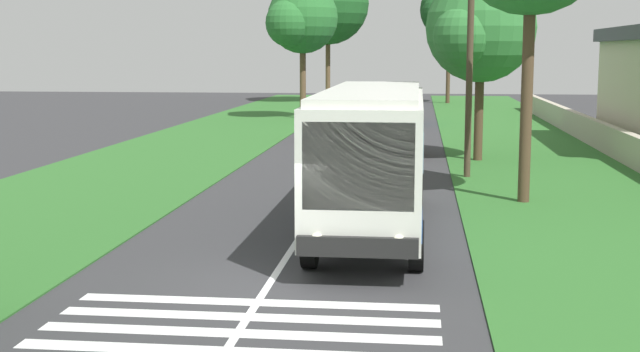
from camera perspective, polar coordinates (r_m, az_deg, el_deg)
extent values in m
plane|color=#333335|center=(17.74, -3.32, -7.06)|extent=(160.00, 160.00, 0.00)
cube|color=#2D6628|center=(34.08, -12.65, 0.18)|extent=(120.00, 8.00, 0.04)
cube|color=#2D6628|center=(32.62, 15.71, -0.28)|extent=(120.00, 8.00, 0.04)
cube|color=silver|center=(32.34, 1.22, -0.07)|extent=(110.00, 0.16, 0.01)
cube|color=silver|center=(22.29, 3.51, 1.59)|extent=(11.00, 2.50, 2.90)
cube|color=slate|center=(22.53, 3.57, 2.99)|extent=(9.68, 2.54, 0.85)
cube|color=slate|center=(16.84, 2.53, 0.63)|extent=(0.08, 2.20, 1.74)
cube|color=#1E4C9E|center=(22.43, 3.49, -0.95)|extent=(10.78, 2.53, 0.36)
cube|color=silver|center=(22.17, 3.55, 5.54)|extent=(10.56, 2.30, 0.18)
cube|color=black|center=(17.00, 2.47, -4.71)|extent=(0.16, 2.40, 0.40)
sphere|color=#F2EDCC|center=(17.11, -0.21, -4.17)|extent=(0.24, 0.24, 0.24)
sphere|color=#F2EDCC|center=(17.00, 5.20, -4.29)|extent=(0.24, 0.24, 0.24)
cylinder|color=black|center=(18.81, -0.67, -4.43)|extent=(1.10, 0.32, 1.10)
cylinder|color=black|center=(26.04, 1.37, -0.88)|extent=(1.10, 0.32, 1.10)
cylinder|color=black|center=(18.67, 6.37, -4.58)|extent=(1.10, 0.32, 1.10)
cylinder|color=black|center=(25.94, 6.43, -0.97)|extent=(1.10, 0.32, 1.10)
cube|color=silver|center=(13.91, -6.26, -11.44)|extent=(0.45, 6.80, 0.01)
cube|color=silver|center=(14.74, -5.47, -10.28)|extent=(0.45, 6.80, 0.01)
cube|color=silver|center=(15.58, -4.78, -9.24)|extent=(0.45, 6.80, 0.01)
cube|color=silver|center=(16.43, -4.16, -8.31)|extent=(0.45, 6.80, 0.01)
cube|color=#B21E1E|center=(39.11, 4.80, 2.12)|extent=(4.30, 1.75, 0.70)
cube|color=slate|center=(38.95, 4.81, 3.01)|extent=(2.00, 1.61, 0.55)
cylinder|color=black|center=(37.83, 3.55, 1.61)|extent=(0.64, 0.22, 0.64)
cylinder|color=black|center=(40.51, 3.76, 2.04)|extent=(0.64, 0.22, 0.64)
cylinder|color=black|center=(37.78, 5.92, 1.57)|extent=(0.64, 0.22, 0.64)
cylinder|color=black|center=(40.46, 5.96, 2.01)|extent=(0.64, 0.22, 0.64)
cube|color=#B21E1E|center=(46.09, 0.70, 3.07)|extent=(4.30, 1.75, 0.70)
cube|color=slate|center=(45.94, 0.69, 3.83)|extent=(2.00, 1.61, 0.55)
cylinder|color=black|center=(44.86, -0.46, 2.66)|extent=(0.64, 0.22, 0.64)
cylinder|color=black|center=(47.53, -0.07, 2.98)|extent=(0.64, 0.22, 0.64)
cylinder|color=black|center=(44.70, 1.52, 2.64)|extent=(0.64, 0.22, 0.64)
cylinder|color=black|center=(47.38, 1.81, 2.96)|extent=(0.64, 0.22, 0.64)
cube|color=teal|center=(56.63, 5.46, 4.96)|extent=(6.00, 2.10, 2.10)
cube|color=slate|center=(56.81, 5.47, 5.35)|extent=(5.04, 2.13, 0.70)
cube|color=slate|center=(53.66, 5.40, 5.01)|extent=(0.06, 1.76, 1.18)
cylinder|color=black|center=(54.84, 4.41, 3.72)|extent=(0.76, 0.24, 0.76)
cylinder|color=black|center=(58.63, 4.55, 4.01)|extent=(0.76, 0.24, 0.76)
cylinder|color=black|center=(54.80, 6.40, 3.69)|extent=(0.76, 0.24, 0.76)
cylinder|color=black|center=(58.59, 6.41, 3.98)|extent=(0.76, 0.24, 0.76)
cylinder|color=brown|center=(60.18, -1.14, 6.46)|extent=(0.42, 0.42, 5.56)
sphere|color=#286B2D|center=(60.20, -1.15, 10.38)|extent=(4.86, 4.86, 4.86)
sphere|color=#286B2D|center=(61.63, -0.97, 9.99)|extent=(3.01, 3.01, 3.01)
sphere|color=#286B2D|center=(59.08, -2.02, 10.06)|extent=(3.27, 3.27, 3.27)
cylinder|color=brown|center=(79.12, 0.53, 7.36)|extent=(0.43, 0.43, 6.87)
sphere|color=#1E5623|center=(79.22, 0.53, 11.31)|extent=(7.37, 7.37, 7.37)
sphere|color=#1E5623|center=(81.39, 0.70, 10.84)|extent=(4.61, 4.61, 4.61)
sphere|color=#1E5623|center=(77.49, -0.44, 10.97)|extent=(4.61, 4.61, 4.61)
cylinder|color=#4C3826|center=(78.90, 8.46, 7.28)|extent=(0.36, 0.36, 6.87)
sphere|color=#19471E|center=(78.98, 8.54, 10.81)|extent=(5.22, 5.22, 5.22)
sphere|color=#19471E|center=(80.52, 8.49, 10.48)|extent=(3.84, 3.84, 3.84)
sphere|color=#19471E|center=(77.63, 7.98, 10.58)|extent=(3.39, 3.39, 3.39)
cylinder|color=#4C3826|center=(37.54, 10.44, 4.35)|extent=(0.38, 0.38, 4.36)
sphere|color=#337A38|center=(37.47, 10.58, 9.62)|extent=(4.65, 4.65, 4.65)
sphere|color=#337A38|center=(38.85, 10.42, 9.06)|extent=(3.24, 3.24, 3.24)
sphere|color=#337A38|center=(36.26, 9.58, 9.15)|extent=(2.68, 2.68, 2.68)
cylinder|color=#4C3826|center=(27.25, 13.49, 5.39)|extent=(0.36, 0.36, 6.78)
cylinder|color=#473828|center=(32.34, 9.82, 6.55)|extent=(0.24, 0.24, 7.50)
cube|color=#B2A893|center=(38.07, 19.63, 1.75)|extent=(70.00, 0.40, 1.30)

